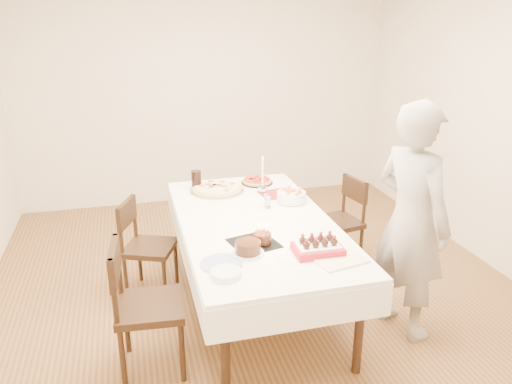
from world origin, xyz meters
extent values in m
plane|color=brown|center=(0.00, 0.00, 0.00)|extent=(5.00, 5.00, 0.00)
cube|color=beige|center=(0.00, 2.50, 1.35)|extent=(4.50, 0.04, 2.70)
cube|color=beige|center=(0.00, -2.50, 1.35)|extent=(4.50, 0.04, 2.70)
cube|color=white|center=(-0.06, -0.10, 0.38)|extent=(1.60, 2.34, 0.75)
imported|color=#A49F9B|center=(0.92, -0.65, 0.87)|extent=(0.58, 0.73, 1.73)
cylinder|color=beige|center=(-0.23, 0.63, 0.77)|extent=(0.52, 0.52, 0.04)
cylinder|color=red|center=(0.17, 0.76, 0.77)|extent=(0.37, 0.37, 0.04)
cube|color=#B21E1E|center=(0.25, 0.43, 0.75)|extent=(0.28, 0.28, 0.01)
cylinder|color=white|center=(0.33, 0.22, 0.80)|extent=(0.30, 0.30, 0.08)
cylinder|color=white|center=(0.15, 0.49, 0.92)|extent=(0.08, 0.08, 0.34)
cylinder|color=black|center=(-0.39, 0.76, 0.83)|extent=(0.12, 0.12, 0.17)
cylinder|color=#391D0E|center=(-0.25, -0.62, 0.79)|extent=(0.29, 0.29, 0.09)
cube|color=black|center=(-0.18, -0.48, 0.75)|extent=(0.37, 0.37, 0.01)
cylinder|color=#3C1E10|center=(-0.12, -0.50, 0.83)|extent=(0.16, 0.16, 0.13)
cube|color=beige|center=(0.30, -0.86, 0.75)|extent=(0.36, 0.27, 0.03)
cylinder|color=white|center=(-0.46, -0.87, 0.77)|extent=(0.23, 0.23, 0.04)
cylinder|color=white|center=(-0.45, -0.72, 0.76)|extent=(0.36, 0.36, 0.01)
camera|label=1|loc=(-0.96, -3.49, 2.26)|focal=35.00mm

